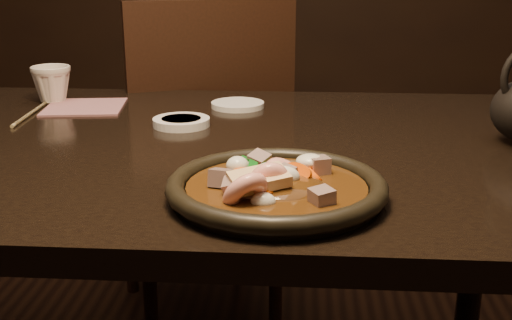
# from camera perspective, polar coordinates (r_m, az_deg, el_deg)

# --- Properties ---
(table) EXTENTS (1.60, 0.90, 0.75)m
(table) POSITION_cam_1_polar(r_m,az_deg,el_deg) (1.19, -10.17, -1.71)
(table) COLOR black
(table) RESTS_ON floor
(chair) EXTENTS (0.60, 0.60, 0.97)m
(chair) POSITION_cam_1_polar(r_m,az_deg,el_deg) (1.81, -4.81, 0.30)
(chair) COLOR black
(chair) RESTS_ON floor
(plate) EXTENTS (0.30, 0.30, 0.03)m
(plate) POSITION_cam_1_polar(r_m,az_deg,el_deg) (0.86, 1.83, -2.54)
(plate) COLOR black
(plate) RESTS_ON table
(stirfry) EXTENTS (0.17, 0.20, 0.07)m
(stirfry) POSITION_cam_1_polar(r_m,az_deg,el_deg) (0.86, 1.56, -2.14)
(stirfry) COLOR #3B200A
(stirfry) RESTS_ON plate
(soy_dish) EXTENTS (0.11, 0.11, 0.02)m
(soy_dish) POSITION_cam_1_polar(r_m,az_deg,el_deg) (1.25, -6.65, 3.38)
(soy_dish) COLOR white
(soy_dish) RESTS_ON table
(saucer_right) EXTENTS (0.12, 0.12, 0.01)m
(saucer_right) POSITION_cam_1_polar(r_m,az_deg,el_deg) (1.40, -1.64, 4.93)
(saucer_right) COLOR white
(saucer_right) RESTS_ON table
(tea_cup) EXTENTS (0.11, 0.11, 0.09)m
(tea_cup) POSITION_cam_1_polar(r_m,az_deg,el_deg) (1.52, -17.71, 6.55)
(tea_cup) COLOR beige
(tea_cup) RESTS_ON table
(chopsticks) EXTENTS (0.03, 0.26, 0.01)m
(chopsticks) POSITION_cam_1_polar(r_m,az_deg,el_deg) (1.43, -19.15, 4.12)
(chopsticks) COLOR tan
(chopsticks) RESTS_ON table
(napkin) EXTENTS (0.18, 0.18, 0.00)m
(napkin) POSITION_cam_1_polar(r_m,az_deg,el_deg) (1.44, -14.97, 4.58)
(napkin) COLOR #965C60
(napkin) RESTS_ON table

